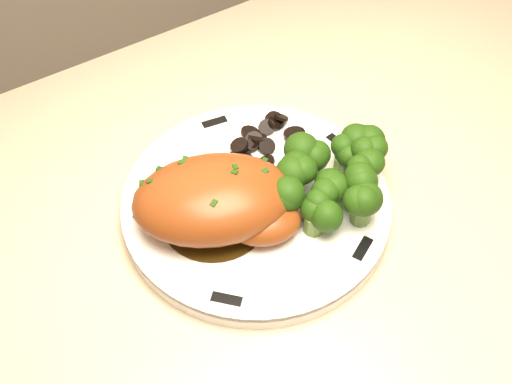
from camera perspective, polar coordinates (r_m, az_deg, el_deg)
plate at (r=0.58m, az=0.00°, el=-1.12°), size 0.24×0.24×0.02m
rim_accent_0 at (r=0.64m, az=-3.71°, el=6.21°), size 0.03×0.01×0.00m
rim_accent_1 at (r=0.58m, az=-10.42°, el=-1.30°), size 0.02×0.03×0.00m
rim_accent_2 at (r=0.52m, az=-2.63°, el=-9.50°), size 0.02×0.02×0.00m
rim_accent_3 at (r=0.55m, az=9.46°, el=-4.99°), size 0.03×0.02×0.00m
rim_accent_4 at (r=0.62m, az=7.30°, el=4.39°), size 0.01×0.03×0.00m
gravy_pool at (r=0.56m, az=-3.70°, el=-2.28°), size 0.09×0.09×0.00m
chicken_breast at (r=0.54m, az=-3.31°, el=-0.83°), size 0.16×0.14×0.05m
mushroom_pile at (r=0.61m, az=1.17°, el=3.95°), size 0.08×0.06×0.02m
broccoli_florets at (r=0.56m, az=6.91°, el=1.37°), size 0.12×0.09×0.04m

